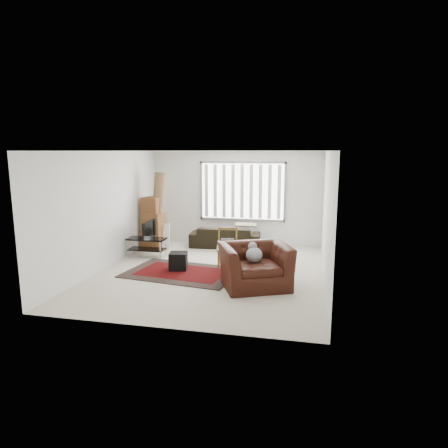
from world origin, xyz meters
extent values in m
plane|color=beige|center=(0.00, 0.00, 0.00)|extent=(6.00, 6.00, 0.00)
cube|color=white|center=(0.00, 0.00, 2.70)|extent=(5.00, 6.00, 0.02)
cube|color=white|center=(0.00, 3.00, 1.35)|extent=(5.00, 0.02, 2.70)
cube|color=white|center=(0.00, -3.00, 1.35)|extent=(5.00, 0.02, 2.70)
cube|color=white|center=(-2.50, 0.00, 1.35)|extent=(0.02, 6.00, 2.70)
cube|color=white|center=(2.50, 0.00, 1.35)|extent=(0.02, 6.00, 2.70)
cube|color=white|center=(0.20, 2.98, 1.55)|extent=(2.40, 0.01, 1.60)
cube|color=gray|center=(0.20, 2.96, 1.55)|extent=(2.52, 0.06, 1.72)
cube|color=white|center=(0.20, 2.92, 1.55)|extent=(2.40, 0.02, 1.55)
cube|color=black|center=(-0.62, -0.22, 0.01)|extent=(2.64, 1.95, 0.02)
cube|color=#480607|center=(-0.62, -0.22, 0.02)|extent=(2.07, 1.38, 0.00)
cube|color=black|center=(-1.95, 0.95, 0.47)|extent=(0.98, 0.44, 0.04)
cube|color=black|center=(-1.95, 0.95, 0.20)|extent=(0.94, 0.41, 0.03)
cylinder|color=#B2B2B7|center=(-2.39, 0.76, 0.25)|extent=(0.03, 0.03, 0.49)
cylinder|color=#B2B2B7|center=(-1.51, 0.76, 0.25)|extent=(0.03, 0.03, 0.49)
cylinder|color=#B2B2B7|center=(-2.39, 1.13, 0.25)|extent=(0.03, 0.03, 0.49)
cylinder|color=#B2B2B7|center=(-1.51, 1.13, 0.25)|extent=(0.03, 0.03, 0.49)
imported|color=black|center=(-1.95, 0.95, 0.72)|extent=(0.10, 0.79, 0.46)
cube|color=black|center=(-0.76, -0.02, 0.22)|extent=(0.46, 0.46, 0.39)
cube|color=brown|center=(-2.10, 1.81, 0.27)|extent=(0.66, 0.61, 0.54)
cube|color=brown|center=(-2.08, 1.78, 0.78)|extent=(0.60, 0.55, 0.48)
cube|color=brown|center=(-2.12, 1.83, 1.23)|extent=(0.55, 0.55, 0.43)
cube|color=silver|center=(-1.92, 1.76, 0.36)|extent=(0.60, 0.34, 0.73)
cylinder|color=brown|center=(-1.98, 1.84, 1.07)|extent=(0.46, 0.72, 2.13)
imported|color=black|center=(-0.20, 2.45, 0.38)|extent=(2.03, 1.00, 0.76)
cube|color=tan|center=(0.30, 0.42, 0.46)|extent=(0.58, 0.58, 0.05)
cylinder|color=olive|center=(0.13, 0.18, 0.23)|extent=(0.04, 0.04, 0.46)
cylinder|color=olive|center=(0.54, 0.26, 0.23)|extent=(0.04, 0.04, 0.46)
cylinder|color=olive|center=(0.05, 0.59, 0.23)|extent=(0.04, 0.04, 0.46)
cylinder|color=olive|center=(0.46, 0.67, 0.23)|extent=(0.04, 0.04, 0.46)
cube|color=olive|center=(0.25, 0.64, 0.89)|extent=(0.47, 0.13, 0.06)
cube|color=olive|center=(0.05, 0.60, 0.69)|extent=(0.05, 0.05, 0.46)
cube|color=olive|center=(0.46, 0.68, 0.69)|extent=(0.05, 0.05, 0.46)
cube|color=black|center=(0.30, 0.42, 0.59)|extent=(0.34, 0.23, 0.20)
imported|color=#33120A|center=(1.11, -0.78, 0.49)|extent=(1.68, 1.60, 0.98)
ellipsoid|color=#59595B|center=(1.11, -0.78, 0.64)|extent=(0.39, 0.43, 0.24)
sphere|color=#59595B|center=(1.03, -0.61, 0.79)|extent=(0.18, 0.18, 0.18)
camera|label=1|loc=(2.16, -8.44, 2.69)|focal=32.00mm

